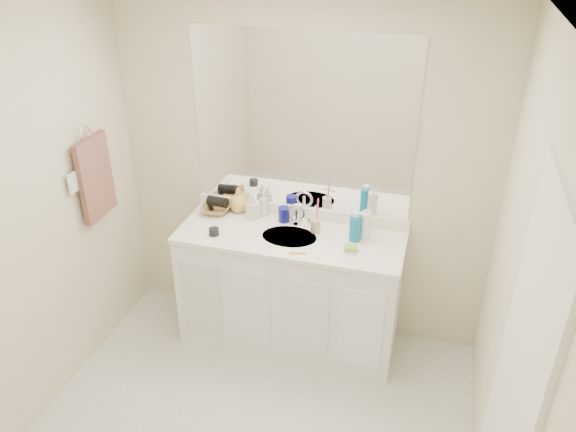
% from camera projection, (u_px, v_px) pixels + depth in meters
% --- Properties ---
extents(ceiling, '(2.60, 2.60, 0.02)m').
position_uv_depth(ceiling, '(217.00, 24.00, 2.15)').
color(ceiling, white).
rests_on(ceiling, wall_back).
extents(wall_back, '(2.60, 0.02, 2.40)m').
position_uv_depth(wall_back, '(301.00, 175.00, 3.82)').
color(wall_back, beige).
rests_on(wall_back, floor).
extents(wall_left, '(0.02, 2.60, 2.40)m').
position_uv_depth(wall_left, '(8.00, 243.00, 3.04)').
color(wall_left, beige).
rests_on(wall_left, floor).
extents(wall_right, '(0.02, 2.60, 2.40)m').
position_uv_depth(wall_right, '(516.00, 330.00, 2.40)').
color(wall_right, beige).
rests_on(wall_right, floor).
extents(vanity_cabinet, '(1.50, 0.55, 0.85)m').
position_uv_depth(vanity_cabinet, '(290.00, 290.00, 3.96)').
color(vanity_cabinet, white).
rests_on(vanity_cabinet, floor).
extents(countertop, '(1.52, 0.57, 0.03)m').
position_uv_depth(countertop, '(290.00, 237.00, 3.75)').
color(countertop, white).
rests_on(countertop, vanity_cabinet).
extents(backsplash, '(1.52, 0.03, 0.08)m').
position_uv_depth(backsplash, '(300.00, 212.00, 3.94)').
color(backsplash, white).
rests_on(backsplash, countertop).
extents(sink_basin, '(0.37, 0.37, 0.02)m').
position_uv_depth(sink_basin, '(289.00, 238.00, 3.73)').
color(sink_basin, beige).
rests_on(sink_basin, countertop).
extents(faucet, '(0.02, 0.02, 0.11)m').
position_uv_depth(faucet, '(296.00, 217.00, 3.85)').
color(faucet, silver).
rests_on(faucet, countertop).
extents(mirror, '(1.48, 0.01, 1.20)m').
position_uv_depth(mirror, '(302.00, 125.00, 3.64)').
color(mirror, white).
rests_on(mirror, wall_back).
extents(blue_mug, '(0.10, 0.10, 0.11)m').
position_uv_depth(blue_mug, '(284.00, 214.00, 3.88)').
color(blue_mug, navy).
rests_on(blue_mug, countertop).
extents(tan_cup, '(0.07, 0.07, 0.09)m').
position_uv_depth(tan_cup, '(316.00, 226.00, 3.76)').
color(tan_cup, tan).
rests_on(tan_cup, countertop).
extents(toothbrush, '(0.03, 0.04, 0.21)m').
position_uv_depth(toothbrush, '(317.00, 212.00, 3.70)').
color(toothbrush, '#FF43BE').
rests_on(toothbrush, tan_cup).
extents(mouthwash_bottle, '(0.08, 0.08, 0.17)m').
position_uv_depth(mouthwash_bottle, '(355.00, 228.00, 3.64)').
color(mouthwash_bottle, '#0C6C99').
rests_on(mouthwash_bottle, countertop).
extents(clear_pump_bottle, '(0.08, 0.08, 0.18)m').
position_uv_depth(clear_pump_bottle, '(365.00, 225.00, 3.67)').
color(clear_pump_bottle, white).
rests_on(clear_pump_bottle, countertop).
extents(soap_dish, '(0.10, 0.09, 0.01)m').
position_uv_depth(soap_dish, '(351.00, 251.00, 3.55)').
color(soap_dish, silver).
rests_on(soap_dish, countertop).
extents(green_soap, '(0.08, 0.06, 0.03)m').
position_uv_depth(green_soap, '(351.00, 248.00, 3.55)').
color(green_soap, '#7FC12F').
rests_on(green_soap, soap_dish).
extents(orange_comb, '(0.11, 0.05, 0.00)m').
position_uv_depth(orange_comb, '(297.00, 253.00, 3.54)').
color(orange_comb, orange).
rests_on(orange_comb, countertop).
extents(dark_jar, '(0.08, 0.08, 0.05)m').
position_uv_depth(dark_jar, '(214.00, 232.00, 3.73)').
color(dark_jar, black).
rests_on(dark_jar, countertop).
extents(soap_bottle_white, '(0.09, 0.09, 0.18)m').
position_uv_depth(soap_bottle_white, '(264.00, 204.00, 3.94)').
color(soap_bottle_white, silver).
rests_on(soap_bottle_white, countertop).
extents(soap_bottle_cream, '(0.10, 0.10, 0.17)m').
position_uv_depth(soap_bottle_cream, '(253.00, 207.00, 3.91)').
color(soap_bottle_cream, beige).
rests_on(soap_bottle_cream, countertop).
extents(soap_bottle_yellow, '(0.18, 0.18, 0.18)m').
position_uv_depth(soap_bottle_yellow, '(239.00, 200.00, 4.00)').
color(soap_bottle_yellow, '#DBAB55').
rests_on(soap_bottle_yellow, countertop).
extents(wicker_basket, '(0.24, 0.24, 0.05)m').
position_uv_depth(wicker_basket, '(216.00, 209.00, 4.01)').
color(wicker_basket, olive).
rests_on(wicker_basket, countertop).
extents(hair_dryer, '(0.15, 0.08, 0.07)m').
position_uv_depth(hair_dryer, '(218.00, 201.00, 3.97)').
color(hair_dryer, black).
rests_on(hair_dryer, wicker_basket).
extents(towel_ring, '(0.01, 0.11, 0.11)m').
position_uv_depth(towel_ring, '(85.00, 134.00, 3.52)').
color(towel_ring, silver).
rests_on(towel_ring, wall_left).
extents(hand_towel, '(0.04, 0.32, 0.55)m').
position_uv_depth(hand_towel, '(95.00, 178.00, 3.66)').
color(hand_towel, brown).
rests_on(hand_towel, towel_ring).
extents(switch_plate, '(0.01, 0.08, 0.13)m').
position_uv_depth(switch_plate, '(73.00, 183.00, 3.47)').
color(switch_plate, silver).
rests_on(switch_plate, wall_left).
extents(door, '(0.02, 0.82, 2.00)m').
position_uv_depth(door, '(508.00, 415.00, 2.25)').
color(door, white).
rests_on(door, floor).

